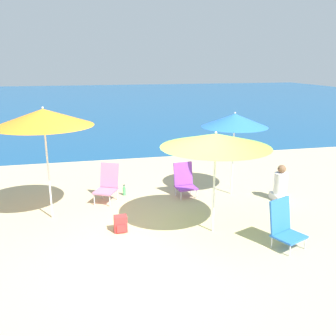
{
  "coord_description": "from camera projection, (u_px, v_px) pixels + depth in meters",
  "views": [
    {
      "loc": [
        -1.32,
        -5.93,
        3.15
      ],
      "look_at": [
        0.38,
        1.36,
        1.0
      ],
      "focal_mm": 40.0,
      "sensor_mm": 36.0,
      "label": 1
    }
  ],
  "objects": [
    {
      "name": "backpack_red",
      "position": [
        121.0,
        224.0,
        7.13
      ],
      "size": [
        0.25,
        0.21,
        0.32
      ],
      "color": "red",
      "rests_on": "ground"
    },
    {
      "name": "beach_chair_purple",
      "position": [
        184.0,
        180.0,
        8.99
      ],
      "size": [
        0.52,
        0.52,
        0.8
      ],
      "rotation": [
        0.0,
        0.0,
        0.11
      ],
      "color": "silver",
      "rests_on": "ground"
    },
    {
      "name": "water_bottle",
      "position": [
        124.0,
        191.0,
        9.07
      ],
      "size": [
        0.08,
        0.08,
        0.27
      ],
      "color": "#4CB266",
      "rests_on": "ground"
    },
    {
      "name": "ground_plane",
      "position": [
        165.0,
        243.0,
        6.71
      ],
      "size": [
        60.0,
        60.0,
        0.0
      ],
      "primitive_type": "plane",
      "color": "#C6B284"
    },
    {
      "name": "beach_umbrella_orange",
      "position": [
        43.0,
        118.0,
        7.22
      ],
      "size": [
        1.93,
        1.93,
        2.3
      ],
      "color": "white",
      "rests_on": "ground"
    },
    {
      "name": "beach_chair_pink",
      "position": [
        108.0,
        183.0,
        8.64
      ],
      "size": [
        0.66,
        0.72,
        0.87
      ],
      "rotation": [
        0.0,
        0.0,
        -0.48
      ],
      "color": "silver",
      "rests_on": "ground"
    },
    {
      "name": "beach_chair_blue",
      "position": [
        284.0,
        225.0,
        6.51
      ],
      "size": [
        0.66,
        0.66,
        0.85
      ],
      "rotation": [
        0.0,
        0.0,
        0.4
      ],
      "color": "silver",
      "rests_on": "ground"
    },
    {
      "name": "beach_umbrella_lime",
      "position": [
        216.0,
        140.0,
        6.7
      ],
      "size": [
        2.02,
        2.02,
        1.94
      ],
      "color": "white",
      "rests_on": "ground"
    },
    {
      "name": "sea_water",
      "position": [
        96.0,
        100.0,
        31.18
      ],
      "size": [
        60.0,
        40.0,
        0.01
      ],
      "color": "navy",
      "rests_on": "ground"
    },
    {
      "name": "beach_umbrella_blue",
      "position": [
        235.0,
        120.0,
        8.71
      ],
      "size": [
        1.56,
        1.56,
        2.01
      ],
      "color": "white",
      "rests_on": "ground"
    },
    {
      "name": "person_seated_near",
      "position": [
        280.0,
        186.0,
        8.7
      ],
      "size": [
        0.35,
        0.41,
        0.85
      ],
      "rotation": [
        0.0,
        0.0,
        0.04
      ],
      "color": "silver",
      "rests_on": "ground"
    }
  ]
}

